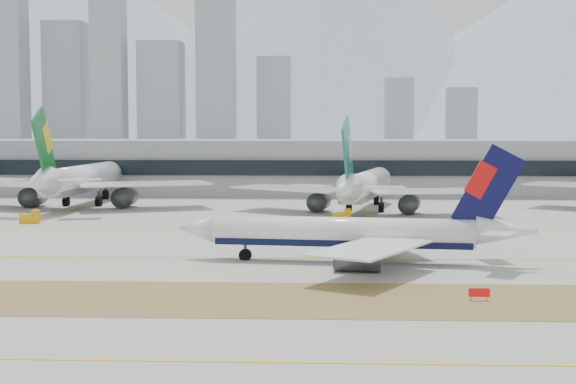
{
  "coord_description": "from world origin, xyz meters",
  "views": [
    {
      "loc": [
        9.17,
        -115.5,
        17.92
      ],
      "look_at": [
        3.6,
        18.0,
        7.5
      ],
      "focal_mm": 50.0,
      "sensor_mm": 36.0,
      "label": 1
    }
  ],
  "objects_px": {
    "widebody_eva": "(80,181)",
    "widebody_cathay": "(364,187)",
    "taxiing_airliner": "(355,234)",
    "terminal": "(290,166)"
  },
  "relations": [
    {
      "from": "widebody_cathay",
      "to": "terminal",
      "type": "bearing_deg",
      "value": 30.46
    },
    {
      "from": "widebody_eva",
      "to": "taxiing_airliner",
      "type": "bearing_deg",
      "value": -140.15
    },
    {
      "from": "taxiing_airliner",
      "to": "terminal",
      "type": "distance_m",
      "value": 123.9
    },
    {
      "from": "widebody_cathay",
      "to": "terminal",
      "type": "xyz_separation_m",
      "value": [
        -18.54,
        56.39,
        1.96
      ]
    },
    {
      "from": "taxiing_airliner",
      "to": "terminal",
      "type": "relative_size",
      "value": 0.17
    },
    {
      "from": "widebody_eva",
      "to": "widebody_cathay",
      "type": "distance_m",
      "value": 66.27
    },
    {
      "from": "taxiing_airliner",
      "to": "widebody_eva",
      "type": "relative_size",
      "value": 0.76
    },
    {
      "from": "widebody_cathay",
      "to": "taxiing_airliner",
      "type": "bearing_deg",
      "value": -171.83
    },
    {
      "from": "widebody_eva",
      "to": "widebody_cathay",
      "type": "height_order",
      "value": "widebody_eva"
    },
    {
      "from": "widebody_eva",
      "to": "widebody_cathay",
      "type": "relative_size",
      "value": 1.12
    }
  ]
}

